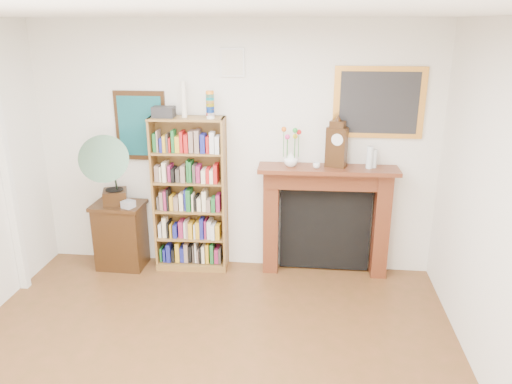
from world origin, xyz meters
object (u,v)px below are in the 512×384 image
fireplace (326,210)px  teacup (316,165)px  side_cabinet (121,235)px  cd_stack (128,204)px  mantel_clock (337,145)px  bottle_right (374,159)px  flower_vase (291,159)px  gramophone (107,166)px  bookshelf (189,187)px  bottle_left (370,157)px

fireplace → teacup: 0.57m
side_cabinet → cd_stack: cd_stack is taller
side_cabinet → cd_stack: size_ratio=6.55×
mantel_clock → bottle_right: 0.43m
side_cabinet → mantel_clock: bearing=3.4°
mantel_clock → cd_stack: bearing=-153.8°
flower_vase → teacup: bearing=-11.0°
gramophone → teacup: size_ratio=10.98×
flower_vase → bottle_right: size_ratio=0.79×
fireplace → flower_vase: bearing=-173.0°
flower_vase → teacup: flower_vase is taller
bookshelf → mantel_clock: 1.70m
gramophone → bottle_left: gramophone is taller
teacup → bottle_left: (0.56, 0.06, 0.09)m
bookshelf → side_cabinet: 1.03m
cd_stack → mantel_clock: 2.39m
bookshelf → cd_stack: (-0.66, -0.17, -0.17)m
fireplace → cd_stack: 2.21m
mantel_clock → teacup: 0.30m
bottle_left → bottle_right: 0.06m
gramophone → bottle_right: gramophone is taller
mantel_clock → teacup: mantel_clock is taller
side_cabinet → bookshelf: bearing=5.7°
flower_vase → mantel_clock: bearing=2.9°
gramophone → cd_stack: size_ratio=7.09×
bookshelf → bottle_right: 2.05m
flower_vase → fireplace: bearing=8.1°
mantel_clock → flower_vase: mantel_clock is taller
bookshelf → fireplace: bearing=-0.4°
bottle_left → mantel_clock: bearing=176.6°
mantel_clock → bottle_left: 0.37m
cd_stack → flower_vase: flower_vase is taller
teacup → bottle_right: (0.61, 0.09, 0.07)m
fireplace → flower_vase: 0.72m
bookshelf → gramophone: bearing=-170.0°
bookshelf → teacup: 1.44m
mantel_clock → bottle_right: bearing=22.5°
bookshelf → bottle_left: bearing=-2.5°
gramophone → mantel_clock: size_ratio=1.71×
side_cabinet → mantel_clock: mantel_clock is taller
gramophone → mantel_clock: 2.50m
bookshelf → gramophone: 0.92m
teacup → bottle_left: bottle_left is taller
fireplace → bottle_left: 0.77m
flower_vase → bottle_right: bearing=2.1°
bookshelf → mantel_clock: size_ratio=4.13×
gramophone → bottle_left: size_ratio=3.54×
side_cabinet → gramophone: 0.88m
side_cabinet → cd_stack: 0.48m
gramophone → flower_vase: 2.00m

